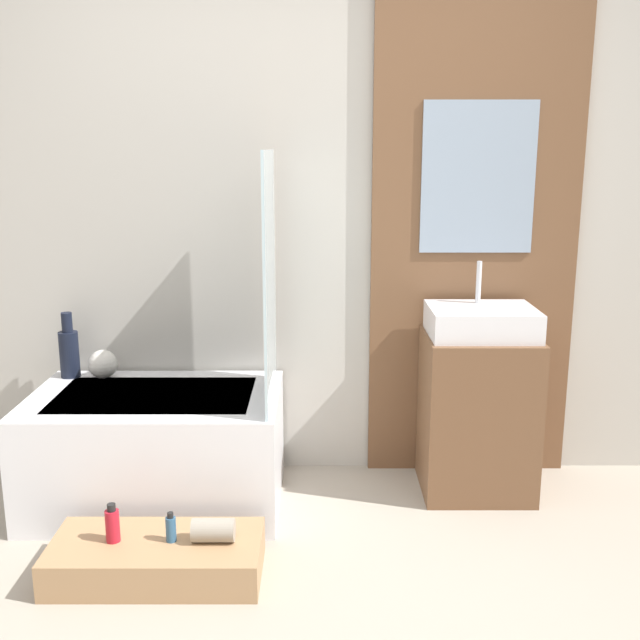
{
  "coord_description": "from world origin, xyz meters",
  "views": [
    {
      "loc": [
        0.05,
        -2.01,
        1.59
      ],
      "look_at": [
        0.04,
        0.7,
        0.96
      ],
      "focal_mm": 42.0,
      "sensor_mm": 36.0,
      "label": 1
    }
  ],
  "objects": [
    {
      "name": "vase_round_light",
      "position": [
        -0.99,
        1.41,
        0.58
      ],
      "size": [
        0.14,
        0.14,
        0.14
      ],
      "primitive_type": "sphere",
      "color": "silver",
      "rests_on": "bathtub"
    },
    {
      "name": "glass_shower_screen",
      "position": [
        -0.17,
        1.12,
        1.05
      ],
      "size": [
        0.01,
        0.61,
        1.07
      ],
      "primitive_type": "cube",
      "color": "silver",
      "rests_on": "bathtub"
    },
    {
      "name": "wall_tiled_back",
      "position": [
        0.0,
        1.58,
        1.3
      ],
      "size": [
        4.2,
        0.06,
        2.6
      ],
      "primitive_type": "cube",
      "color": "#B7B2A8",
      "rests_on": "ground_plane"
    },
    {
      "name": "wall_wood_accent",
      "position": [
        0.78,
        1.53,
        1.31
      ],
      "size": [
        0.98,
        0.04,
        2.6
      ],
      "color": "brown",
      "rests_on": "ground_plane"
    },
    {
      "name": "sink",
      "position": [
        0.78,
        1.29,
        0.82
      ],
      "size": [
        0.48,
        0.37,
        0.33
      ],
      "color": "white",
      "rests_on": "vanity_cabinet"
    },
    {
      "name": "wooden_step_bench",
      "position": [
        -0.57,
        0.55,
        0.07
      ],
      "size": [
        0.79,
        0.38,
        0.14
      ],
      "primitive_type": "cube",
      "color": "#A87F56",
      "rests_on": "ground_plane"
    },
    {
      "name": "vase_tall_dark",
      "position": [
        -1.15,
        1.43,
        0.64
      ],
      "size": [
        0.09,
        0.09,
        0.32
      ],
      "color": "black",
      "rests_on": "bathtub"
    },
    {
      "name": "towel_roll",
      "position": [
        -0.35,
        0.55,
        0.19
      ],
      "size": [
        0.16,
        0.09,
        0.09
      ],
      "primitive_type": "cylinder",
      "rotation": [
        0.0,
        1.57,
        0.0
      ],
      "color": "gray",
      "rests_on": "wooden_step_bench"
    },
    {
      "name": "vanity_cabinet",
      "position": [
        0.78,
        1.29,
        0.38
      ],
      "size": [
        0.5,
        0.44,
        0.75
      ],
      "primitive_type": "cube",
      "color": "brown",
      "rests_on": "ground_plane"
    },
    {
      "name": "bottle_soap_primary",
      "position": [
        -0.73,
        0.55,
        0.21
      ],
      "size": [
        0.05,
        0.05,
        0.15
      ],
      "color": "#B21928",
      "rests_on": "wooden_step_bench"
    },
    {
      "name": "bathtub",
      "position": [
        -0.69,
        1.17,
        0.26
      ],
      "size": [
        1.11,
        0.73,
        0.51
      ],
      "color": "white",
      "rests_on": "ground_plane"
    },
    {
      "name": "bottle_soap_secondary",
      "position": [
        -0.51,
        0.55,
        0.19
      ],
      "size": [
        0.04,
        0.04,
        0.12
      ],
      "color": "#2D567A",
      "rests_on": "wooden_step_bench"
    }
  ]
}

